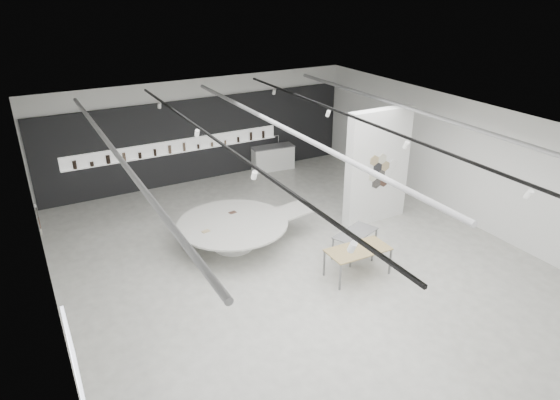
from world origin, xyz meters
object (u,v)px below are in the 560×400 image
sample_table_stone (355,234)px  kitchen_counter (273,158)px  sample_table_wood (358,251)px  display_island (235,230)px  partition_column (377,167)px

sample_table_stone → kitchen_counter: bearing=80.6°
sample_table_stone → sample_table_wood: bearing=-123.1°
display_island → sample_table_stone: display_island is taller
sample_table_stone → kitchen_counter: size_ratio=0.85×
partition_column → display_island: 4.80m
partition_column → display_island: size_ratio=0.82×
partition_column → sample_table_stone: size_ratio=2.42×
partition_column → sample_table_stone: partition_column is taller
display_island → partition_column: bearing=-16.3°
display_island → kitchen_counter: kitchen_counter is taller
sample_table_wood → kitchen_counter: 8.10m
partition_column → sample_table_wood: size_ratio=2.17×
display_island → kitchen_counter: (3.90, 5.02, -0.04)m
partition_column → sample_table_wood: bearing=-135.8°
partition_column → kitchen_counter: partition_column is taller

